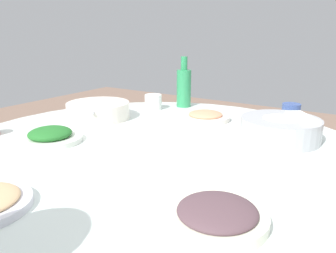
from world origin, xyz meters
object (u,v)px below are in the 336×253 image
rice_bowl (280,129)px  dish_greens (50,136)px  dish_eggplant (217,215)px  green_bottle (184,87)px  tea_cup_far (291,113)px  dish_shrimp (205,116)px  round_dining_table (155,178)px  soup_bowl (98,111)px  tea_cup_side (153,102)px

rice_bowl → dish_greens: bearing=124.3°
rice_bowl → dish_eggplant: bearing=-176.5°
green_bottle → tea_cup_far: (-0.00, -0.51, -0.06)m
dish_greens → dish_shrimp: 0.62m
dish_shrimp → rice_bowl: bearing=-106.1°
tea_cup_far → round_dining_table: bearing=153.4°
soup_bowl → green_bottle: green_bottle is taller
rice_bowl → tea_cup_far: rice_bowl is taller
tea_cup_far → tea_cup_side: bearing=102.3°
dish_eggplant → green_bottle: green_bottle is taller
rice_bowl → green_bottle: bearing=63.5°
dish_greens → tea_cup_far: size_ratio=2.86×
rice_bowl → green_bottle: green_bottle is taller
rice_bowl → tea_cup_side: rice_bowl is taller
dish_eggplant → dish_shrimp: (0.68, 0.37, -0.00)m
soup_bowl → dish_shrimp: bearing=-60.4°
round_dining_table → rice_bowl: bearing=-46.2°
dish_shrimp → tea_cup_far: tea_cup_far is taller
tea_cup_side → green_bottle: bearing=-33.9°
round_dining_table → dish_shrimp: size_ratio=6.94×
dish_shrimp → green_bottle: size_ratio=0.84×
round_dining_table → tea_cup_far: 0.65m
round_dining_table → green_bottle: green_bottle is taller
soup_bowl → dish_shrimp: (0.22, -0.39, -0.02)m
round_dining_table → tea_cup_far: tea_cup_far is taller
soup_bowl → dish_eggplant: bearing=-120.9°
soup_bowl → dish_shrimp: size_ratio=1.30×
dish_shrimp → green_bottle: green_bottle is taller
round_dining_table → dish_shrimp: dish_shrimp is taller
dish_greens → tea_cup_far: bearing=-41.0°
rice_bowl → soup_bowl: rice_bowl is taller
dish_eggplant → dish_shrimp: bearing=28.4°
dish_shrimp → tea_cup_far: size_ratio=2.73×
dish_eggplant → tea_cup_side: bearing=42.7°
round_dining_table → rice_bowl: rice_bowl is taller
round_dining_table → dish_eggplant: 0.47m
round_dining_table → dish_eggplant: bearing=-129.1°
dish_greens → tea_cup_far: tea_cup_far is taller
soup_bowl → dish_shrimp: 0.45m
round_dining_table → tea_cup_side: tea_cup_side is taller
dish_eggplant → tea_cup_side: (0.72, 0.66, 0.02)m
dish_shrimp → tea_cup_far: bearing=-60.6°
rice_bowl → dish_shrimp: rice_bowl is taller
round_dining_table → tea_cup_side: bearing=35.8°
dish_eggplant → tea_cup_side: size_ratio=2.50×
soup_bowl → dish_greens: size_ratio=1.24×
green_bottle → tea_cup_side: 0.17m
round_dining_table → soup_bowl: (0.17, 0.41, 0.14)m
green_bottle → tea_cup_far: size_ratio=3.27×
round_dining_table → dish_shrimp: bearing=2.7°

